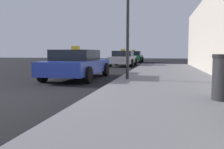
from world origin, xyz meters
The scene contains 5 objects.
ground_plane centered at (0.00, 0.00, 0.00)m, with size 80.00×80.00×0.00m, color black.
sidewalk centered at (4.00, 0.00, 0.07)m, with size 4.00×32.00×0.15m, color slate.
car_blue centered at (0.08, 4.56, 0.65)m, with size 2.06×4.57×1.43m.
car_silver centered at (0.54, 14.44, 0.65)m, with size 1.95×4.28×1.43m.
car_green centered at (0.54, 21.81, 0.65)m, with size 1.99×4.02×1.43m.
Camera 1 is at (3.72, -5.52, 1.18)m, focal length 38.94 mm.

